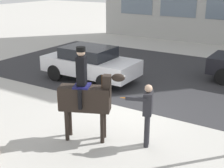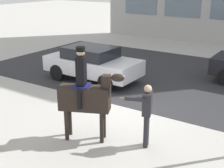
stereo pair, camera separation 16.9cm
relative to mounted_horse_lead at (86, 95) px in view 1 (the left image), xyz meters
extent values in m
plane|color=#B2AFA8|center=(0.04, 1.96, -1.29)|extent=(80.00, 80.00, 0.00)
cube|color=#2D2D30|center=(0.04, 6.71, -1.29)|extent=(18.29, 8.50, 0.01)
cube|color=slate|center=(-6.40, 14.79, 1.29)|extent=(2.58, 0.02, 1.82)
cube|color=slate|center=(-3.18, 14.79, 1.29)|extent=(2.58, 0.02, 1.82)
cube|color=black|center=(-0.03, -0.01, -0.10)|extent=(1.42, 0.95, 0.66)
cylinder|color=black|center=(0.35, 0.32, -0.86)|extent=(0.11, 0.11, 0.87)
cylinder|color=black|center=(0.48, 0.04, -0.86)|extent=(0.11, 0.11, 0.87)
cylinder|color=black|center=(-0.54, -0.07, -0.86)|extent=(0.11, 0.11, 0.87)
cylinder|color=black|center=(-0.42, -0.35, -0.86)|extent=(0.11, 0.11, 0.87)
cube|color=black|center=(0.51, 0.23, 0.29)|extent=(0.28, 0.30, 0.57)
cube|color=#382314|center=(0.40, 0.18, 0.31)|extent=(0.07, 0.09, 0.52)
ellipsoid|color=black|center=(0.78, 0.34, 0.52)|extent=(0.40, 0.32, 0.21)
cube|color=silver|center=(0.88, 0.39, 0.54)|extent=(0.14, 0.10, 0.08)
cylinder|color=#382314|center=(-0.69, -0.30, -0.20)|extent=(0.09, 0.09, 0.55)
cube|color=#14144C|center=(-0.10, -0.04, 0.25)|extent=(0.57, 0.60, 0.05)
cube|color=black|center=(-0.10, -0.04, 0.66)|extent=(0.33, 0.38, 0.76)
sphere|color=#D1A889|center=(-0.10, -0.04, 1.16)|extent=(0.22, 0.22, 0.22)
cylinder|color=black|center=(-0.10, -0.04, 1.23)|extent=(0.24, 0.24, 0.12)
cylinder|color=black|center=(-0.20, 0.20, -0.03)|extent=(0.11, 0.11, 0.53)
cylinder|color=black|center=(0.01, -0.29, -0.03)|extent=(0.11, 0.11, 0.53)
cylinder|color=#232328|center=(1.58, 0.47, -0.83)|extent=(0.13, 0.13, 0.92)
cylinder|color=#232328|center=(1.52, 0.62, -0.83)|extent=(0.13, 0.13, 0.92)
cube|color=#232328|center=(1.55, 0.54, -0.08)|extent=(0.34, 0.45, 0.59)
sphere|color=#D1A889|center=(1.55, 0.54, 0.32)|extent=(0.20, 0.20, 0.20)
cube|color=#232328|center=(1.35, 0.28, 0.08)|extent=(0.55, 0.27, 0.09)
cone|color=orange|center=(1.02, 0.17, 0.08)|extent=(0.18, 0.10, 0.04)
cube|color=silver|center=(-2.99, 4.28, -0.62)|extent=(4.13, 1.84, 0.65)
cube|color=black|center=(-3.09, 4.28, -0.06)|extent=(2.07, 1.62, 0.47)
cylinder|color=black|center=(-1.70, 3.43, -0.94)|extent=(0.70, 0.22, 0.70)
cylinder|color=black|center=(-1.70, 5.13, -0.94)|extent=(0.70, 0.22, 0.70)
cylinder|color=black|center=(-4.27, 3.43, -0.94)|extent=(0.70, 0.22, 0.70)
cylinder|color=black|center=(-4.27, 5.13, -0.94)|extent=(0.70, 0.22, 0.70)
cylinder|color=black|center=(2.05, 6.70, -0.93)|extent=(0.73, 0.22, 0.73)
camera|label=1|loc=(4.69, -6.15, 2.94)|focal=50.00mm
camera|label=2|loc=(4.84, -6.06, 2.94)|focal=50.00mm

